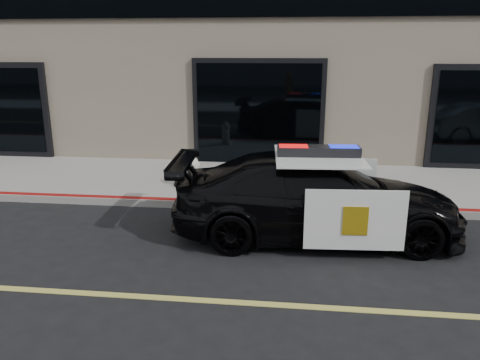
# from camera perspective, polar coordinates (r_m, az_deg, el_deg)

# --- Properties ---
(ground) EXTENTS (120.00, 120.00, 0.00)m
(ground) POSITION_cam_1_polar(r_m,az_deg,el_deg) (6.13, 6.54, -15.03)
(ground) COLOR black
(ground) RESTS_ON ground
(sidewalk_n) EXTENTS (60.00, 3.50, 0.15)m
(sidewalk_n) POSITION_cam_1_polar(r_m,az_deg,el_deg) (10.95, 6.70, -0.46)
(sidewalk_n) COLOR gray
(sidewalk_n) RESTS_ON ground
(police_car) EXTENTS (2.56, 5.08, 1.58)m
(police_car) POSITION_cam_1_polar(r_m,az_deg,el_deg) (7.99, 9.30, -2.04)
(police_car) COLOR black
(police_car) RESTS_ON ground
(fire_hydrant) EXTENTS (0.33, 0.45, 0.72)m
(fire_hydrant) POSITION_cam_1_polar(r_m,az_deg,el_deg) (10.25, -5.71, 0.81)
(fire_hydrant) COLOR white
(fire_hydrant) RESTS_ON sidewalk_n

